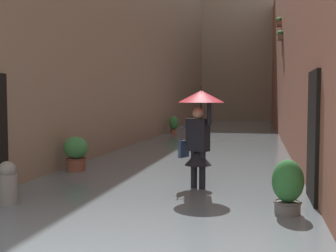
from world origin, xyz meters
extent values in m
plane|color=slate|center=(0.00, -14.72, 0.00)|extent=(73.59, 73.59, 0.00)
cube|color=slate|center=(0.00, -14.72, 0.05)|extent=(6.18, 35.44, 0.10)
cube|color=#935642|center=(-3.59, -14.72, 4.34)|extent=(1.80, 33.44, 8.68)
cube|color=black|center=(-2.67, -3.78, 1.10)|extent=(0.08, 1.10, 2.20)
cube|color=brown|center=(-2.59, -14.38, 4.23)|extent=(0.20, 0.70, 0.18)
ellipsoid|color=#387F3D|center=(-2.59, -14.38, 4.39)|extent=(0.28, 0.76, 0.24)
cube|color=brown|center=(-2.59, -15.87, 5.04)|extent=(0.20, 0.70, 0.18)
ellipsoid|color=#428947|center=(-2.59, -15.87, 5.20)|extent=(0.28, 0.76, 0.24)
cube|color=gray|center=(0.00, -30.34, 6.78)|extent=(8.98, 1.80, 13.56)
cube|color=#4C4233|center=(-0.64, -4.34, 0.05)|extent=(0.20, 0.26, 0.10)
cylinder|color=black|center=(-0.64, -4.34, 0.45)|extent=(0.16, 0.16, 0.69)
cube|color=#4C4233|center=(-0.81, -4.27, 0.05)|extent=(0.20, 0.26, 0.10)
cylinder|color=black|center=(-0.81, -4.27, 0.45)|extent=(0.16, 0.16, 0.69)
cube|color=black|center=(-0.72, -4.31, 1.09)|extent=(0.44, 0.36, 0.59)
cone|color=black|center=(-0.72, -4.31, 0.67)|extent=(0.66, 0.66, 0.28)
sphere|color=tan|center=(-0.72, -4.31, 1.49)|extent=(0.21, 0.21, 0.21)
cylinder|color=black|center=(-0.93, -4.21, 1.50)|extent=(0.11, 0.11, 0.44)
cylinder|color=black|center=(-0.51, -4.40, 1.14)|extent=(0.11, 0.11, 0.48)
cylinder|color=black|center=(-0.78, -4.28, 1.59)|extent=(0.02, 0.02, 0.41)
cone|color=red|center=(-0.78, -4.28, 1.79)|extent=(0.85, 0.85, 0.22)
cylinder|color=black|center=(-0.78, -4.28, 1.93)|extent=(0.01, 0.01, 0.08)
cube|color=#334766|center=(-0.43, -4.42, 0.81)|extent=(0.17, 0.28, 0.32)
torus|color=#334766|center=(-0.43, -4.42, 1.09)|extent=(0.14, 0.28, 0.30)
cylinder|color=brown|center=(2.29, -5.59, 0.19)|extent=(0.43, 0.43, 0.38)
torus|color=brown|center=(2.29, -5.59, 0.38)|extent=(0.47, 0.47, 0.04)
ellipsoid|color=#428947|center=(2.29, -5.59, 0.63)|extent=(0.56, 0.56, 0.51)
cylinder|color=#9E563D|center=(2.24, -16.41, 0.14)|extent=(0.35, 0.35, 0.29)
torus|color=brown|center=(2.24, -16.41, 0.29)|extent=(0.39, 0.39, 0.04)
ellipsoid|color=#387F3D|center=(2.24, -16.41, 0.61)|extent=(0.45, 0.45, 0.65)
cylinder|color=#66605B|center=(-2.22, -2.86, 0.14)|extent=(0.36, 0.36, 0.27)
torus|color=#56524E|center=(-2.22, -2.86, 0.27)|extent=(0.40, 0.40, 0.04)
ellipsoid|color=#2D7033|center=(-2.22, -2.86, 0.58)|extent=(0.45, 0.45, 0.61)
cylinder|color=gray|center=(2.01, -2.50, 0.29)|extent=(0.31, 0.31, 0.57)
sphere|color=gray|center=(2.01, -2.50, 0.64)|extent=(0.27, 0.27, 0.27)
camera|label=1|loc=(-1.82, 3.24, 1.74)|focal=44.58mm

